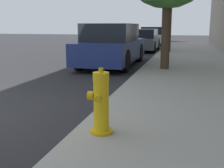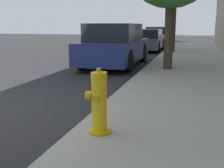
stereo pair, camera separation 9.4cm
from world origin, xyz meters
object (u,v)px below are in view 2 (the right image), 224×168
object	(u,v)px
parked_car_mid	(146,40)
fire_hydrant	(99,104)
parked_car_near	(115,46)
parked_car_far	(158,36)

from	to	relation	value
parked_car_mid	fire_hydrant	bearing A→B (deg)	-83.51
fire_hydrant	parked_car_near	world-z (taller)	parked_car_near
fire_hydrant	parked_car_mid	size ratio (longest dim) A/B	0.22
parked_car_mid	parked_car_far	distance (m)	6.12
fire_hydrant	parked_car_mid	distance (m)	13.01
parked_car_near	parked_car_mid	xyz separation A→B (m)	(0.12, 6.28, -0.12)
fire_hydrant	parked_car_mid	bearing A→B (deg)	96.49
parked_car_mid	parked_car_near	bearing A→B (deg)	-91.10
parked_car_mid	parked_car_far	world-z (taller)	parked_car_far
parked_car_near	parked_car_far	size ratio (longest dim) A/B	0.96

